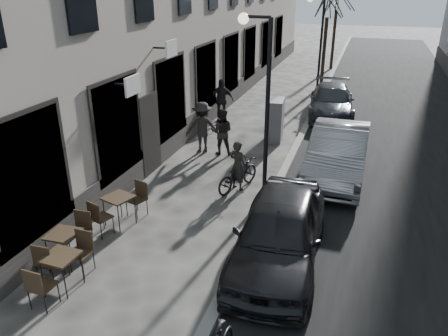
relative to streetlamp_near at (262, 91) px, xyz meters
The scene contains 18 objects.
road 11.23m from the streetlamp_near, 68.09° to the left, with size 7.30×60.00×0.00m, color black.
kerb 10.48m from the streetlamp_near, 87.87° to the left, with size 0.25×60.00×0.12m, color gray.
streetlamp_near is the anchor object (origin of this frame).
streetlamp_far 12.00m from the streetlamp_near, 90.00° to the left, with size 0.90×0.28×5.09m.
tree_near 15.08m from the streetlamp_near, 89.72° to the left, with size 2.40×2.40×5.70m.
bistro_set_a 6.43m from the streetlamp_near, 118.78° to the right, with size 0.67×1.59×0.93m.
bistro_set_b 6.10m from the streetlamp_near, 126.78° to the right, with size 0.67×1.59×0.93m.
bistro_set_c 4.76m from the streetlamp_near, 140.16° to the right, with size 0.92×1.67×0.95m.
sign_board 6.44m from the streetlamp_near, 131.06° to the right, with size 0.48×0.71×1.15m.
utility_cabinet 5.64m from the streetlamp_near, 96.82° to the left, with size 0.59×1.08×1.62m, color slate.
bicycle 2.83m from the streetlamp_near, 149.75° to the left, with size 0.62×1.78×0.94m, color black.
cyclist_rider 2.55m from the streetlamp_near, 149.75° to the left, with size 0.56×0.37×1.53m, color black.
pedestrian_near 4.37m from the streetlamp_near, 124.84° to the left, with size 0.81×0.63×1.68m, color black.
pedestrian_mid 4.75m from the streetlamp_near, 133.11° to the left, with size 1.20×0.69×1.85m, color black.
pedestrian_far 8.00m from the streetlamp_near, 116.48° to the left, with size 1.10×0.46×1.88m, color black.
car_near 3.91m from the streetlamp_near, 67.80° to the right, with size 1.83×4.55×1.55m, color black.
car_mid 3.88m from the streetlamp_near, 49.50° to the left, with size 1.70×4.89×1.61m, color gray.
car_far 9.55m from the streetlamp_near, 82.70° to the left, with size 1.94×4.78×1.39m, color #32353B.
Camera 1 is at (2.40, -5.02, 5.86)m, focal length 35.00 mm.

